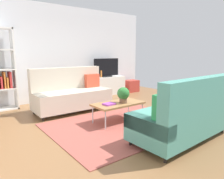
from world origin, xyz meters
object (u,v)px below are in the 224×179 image
Objects in this scene: couch_green at (184,115)px; tv_console at (106,86)px; storage_trunk at (131,86)px; table_book_0 at (109,104)px; tv at (106,68)px; vase_1 at (95,75)px; potted_plant at (123,94)px; couch_beige at (72,94)px; vase_0 at (91,75)px; bottle_0 at (101,74)px; coffee_table at (118,104)px.

couch_green is 4.16m from tv_console.
table_book_0 is (-2.86, -2.47, 0.22)m from storage_trunk.
tv is 5.00× the size of vase_1.
table_book_0 is at bearing -117.22° from vase_1.
storage_trunk is at bearing 44.88° from potted_plant.
couch_beige is 3.18m from storage_trunk.
couch_beige is at bearing -138.13° from vase_0.
couch_green is 5.68× the size of potted_plant.
table_book_0 is 2.97m from bottle_0.
couch_green is at bearing -99.16° from vase_0.
potted_plant reaches higher than coffee_table.
coffee_table is 4.58× the size of table_book_0.
tv is 0.47m from vase_1.
tv_console is 5.88× the size of bottle_0.
couch_beige is 1.44m from table_book_0.
vase_1 is (-0.42, 0.07, -0.21)m from tv.
table_book_0 is (-1.76, -2.55, -0.52)m from tv.
potted_plant is 2.80m from vase_0.
potted_plant is (0.09, -0.06, 0.21)m from coffee_table.
potted_plant is 2.84m from bottle_0.
couch_green is 4.53m from storage_trunk.
bottle_0 is at bearing -26.78° from vase_1.
potted_plant is 2.85m from vase_1.
storage_trunk is 3.59m from potted_plant.
potted_plant is (-1.43, -2.60, -0.35)m from tv.
tv is (-0.00, -0.02, 0.63)m from tv_console.
coffee_table is (0.39, -1.42, -0.05)m from couch_beige.
tv reaches higher than tv_console.
bottle_0 is at bearing -170.56° from tv_console.
storage_trunk is 2.18× the size of bottle_0.
coffee_table is 1.10× the size of tv.
tv_console is (1.90, 1.13, -0.12)m from couch_beige.
couch_beige reaches higher than coffee_table.
vase_0 is at bearing 78.99° from couch_green.
tv_console is at bearing 59.33° from coffee_table.
table_book_0 is 1.20× the size of vase_1.
coffee_table is 4.62× the size of bottle_0.
couch_green is 9.63× the size of vase_1.
potted_plant is (-2.53, -2.52, 0.39)m from storage_trunk.
storage_trunk is (2.33, 3.88, -0.23)m from couch_green.
tv reaches higher than vase_0.
tv_console is 4.13× the size of potted_plant.
storage_trunk is (2.61, 2.45, -0.17)m from coffee_table.
couch_beige is 3.67× the size of storage_trunk.
couch_green reaches higher than bottle_0.
coffee_table is at bearing 143.52° from potted_plant.
table_book_0 is (-0.34, 0.05, -0.17)m from potted_plant.
potted_plant is (-0.20, 1.36, 0.16)m from couch_green.
couch_beige is 8.02× the size of bottle_0.
tv_console reaches higher than table_book_0.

